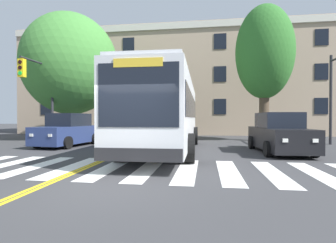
{
  "coord_description": "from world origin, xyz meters",
  "views": [
    {
      "loc": [
        2.06,
        -5.97,
        1.59
      ],
      "look_at": [
        0.34,
        5.99,
        1.43
      ],
      "focal_mm": 28.0,
      "sensor_mm": 36.0,
      "label": 1
    }
  ],
  "objects_px": {
    "city_bus": "(167,112)",
    "car_black_far_lane": "(279,134)",
    "traffic_light_far_corner": "(40,85)",
    "street_tree_curbside_large": "(264,53)",
    "street_tree_curbside_small": "(71,64)",
    "car_navy_near_lane": "(68,131)"
  },
  "relations": [
    {
      "from": "city_bus",
      "to": "traffic_light_far_corner",
      "type": "bearing_deg",
      "value": 167.26
    },
    {
      "from": "car_black_far_lane",
      "to": "street_tree_curbside_large",
      "type": "height_order",
      "value": "street_tree_curbside_large"
    },
    {
      "from": "city_bus",
      "to": "street_tree_curbside_large",
      "type": "distance_m",
      "value": 9.48
    },
    {
      "from": "car_navy_near_lane",
      "to": "street_tree_curbside_small",
      "type": "bearing_deg",
      "value": 116.86
    },
    {
      "from": "traffic_light_far_corner",
      "to": "street_tree_curbside_large",
      "type": "xyz_separation_m",
      "value": [
        14.06,
        4.24,
        2.53
      ]
    },
    {
      "from": "traffic_light_far_corner",
      "to": "car_navy_near_lane",
      "type": "bearing_deg",
      "value": -19.45
    },
    {
      "from": "street_tree_curbside_small",
      "to": "city_bus",
      "type": "bearing_deg",
      "value": -34.16
    },
    {
      "from": "street_tree_curbside_large",
      "to": "street_tree_curbside_small",
      "type": "height_order",
      "value": "street_tree_curbside_large"
    },
    {
      "from": "city_bus",
      "to": "street_tree_curbside_small",
      "type": "relative_size",
      "value": 1.31
    },
    {
      "from": "car_black_far_lane",
      "to": "street_tree_curbside_small",
      "type": "xyz_separation_m",
      "value": [
        -13.39,
        5.78,
        4.77
      ]
    },
    {
      "from": "city_bus",
      "to": "car_black_far_lane",
      "type": "distance_m",
      "value": 5.36
    },
    {
      "from": "city_bus",
      "to": "car_black_far_lane",
      "type": "relative_size",
      "value": 2.57
    },
    {
      "from": "city_bus",
      "to": "car_black_far_lane",
      "type": "xyz_separation_m",
      "value": [
        5.25,
        -0.26,
        -1.06
      ]
    },
    {
      "from": "car_navy_near_lane",
      "to": "street_tree_curbside_small",
      "type": "height_order",
      "value": "street_tree_curbside_small"
    },
    {
      "from": "traffic_light_far_corner",
      "to": "car_black_far_lane",
      "type": "bearing_deg",
      "value": -8.92
    },
    {
      "from": "city_bus",
      "to": "car_navy_near_lane",
      "type": "distance_m",
      "value": 6.05
    },
    {
      "from": "street_tree_curbside_large",
      "to": "street_tree_curbside_small",
      "type": "bearing_deg",
      "value": -177.75
    },
    {
      "from": "car_navy_near_lane",
      "to": "car_black_far_lane",
      "type": "xyz_separation_m",
      "value": [
        11.12,
        -1.3,
        -0.0
      ]
    },
    {
      "from": "city_bus",
      "to": "street_tree_curbside_small",
      "type": "height_order",
      "value": "street_tree_curbside_small"
    },
    {
      "from": "car_black_far_lane",
      "to": "traffic_light_far_corner",
      "type": "distance_m",
      "value": 13.82
    },
    {
      "from": "traffic_light_far_corner",
      "to": "street_tree_curbside_large",
      "type": "relative_size",
      "value": 0.57
    },
    {
      "from": "city_bus",
      "to": "traffic_light_far_corner",
      "type": "xyz_separation_m",
      "value": [
        -8.13,
        1.84,
        1.69
      ]
    }
  ]
}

